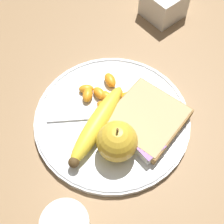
# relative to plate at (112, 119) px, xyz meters

# --- Properties ---
(ground_plane) EXTENTS (3.00, 3.00, 0.00)m
(ground_plane) POSITION_rel_plate_xyz_m (0.00, 0.00, -0.01)
(ground_plane) COLOR olive
(plate) EXTENTS (0.29, 0.29, 0.01)m
(plate) POSITION_rel_plate_xyz_m (0.00, 0.00, 0.00)
(plate) COLOR silver
(plate) RESTS_ON ground_plane
(apple) EXTENTS (0.07, 0.07, 0.08)m
(apple) POSITION_rel_plate_xyz_m (0.03, 0.05, 0.04)
(apple) COLOR gold
(apple) RESTS_ON plate
(banana) EXTENTS (0.17, 0.10, 0.03)m
(banana) POSITION_rel_plate_xyz_m (0.04, 0.00, 0.02)
(banana) COLOR yellow
(banana) RESTS_ON plate
(bread_slice) EXTENTS (0.15, 0.14, 0.02)m
(bread_slice) POSITION_rel_plate_xyz_m (-0.04, 0.05, 0.02)
(bread_slice) COLOR olive
(bread_slice) RESTS_ON plate
(fork) EXTENTS (0.15, 0.11, 0.00)m
(fork) POSITION_rel_plate_xyz_m (0.01, -0.01, 0.01)
(fork) COLOR silver
(fork) RESTS_ON plate
(jam_packet) EXTENTS (0.04, 0.03, 0.02)m
(jam_packet) POSITION_rel_plate_xyz_m (-0.01, 0.09, 0.01)
(jam_packet) COLOR white
(jam_packet) RESTS_ON plate
(orange_segment_0) EXTENTS (0.02, 0.03, 0.02)m
(orange_segment_0) POSITION_rel_plate_xyz_m (-0.00, -0.02, 0.01)
(orange_segment_0) COLOR orange
(orange_segment_0) RESTS_ON plate
(orange_segment_1) EXTENTS (0.03, 0.03, 0.02)m
(orange_segment_1) POSITION_rel_plate_xyz_m (-0.00, -0.08, 0.01)
(orange_segment_1) COLOR orange
(orange_segment_1) RESTS_ON plate
(orange_segment_2) EXTENTS (0.03, 0.04, 0.02)m
(orange_segment_2) POSITION_rel_plate_xyz_m (-0.05, -0.06, 0.01)
(orange_segment_2) COLOR orange
(orange_segment_2) RESTS_ON plate
(orange_segment_3) EXTENTS (0.03, 0.03, 0.02)m
(orange_segment_3) POSITION_rel_plate_xyz_m (-0.02, -0.04, 0.01)
(orange_segment_3) COLOR orange
(orange_segment_3) RESTS_ON plate
(orange_segment_4) EXTENTS (0.02, 0.03, 0.02)m
(orange_segment_4) POSITION_rel_plate_xyz_m (-0.01, -0.05, 0.01)
(orange_segment_4) COLOR orange
(orange_segment_4) RESTS_ON plate
(orange_segment_5) EXTENTS (0.04, 0.03, 0.02)m
(orange_segment_5) POSITION_rel_plate_xyz_m (0.01, -0.06, 0.01)
(orange_segment_5) COLOR orange
(orange_segment_5) RESTS_ON plate
(orange_segment_6) EXTENTS (0.04, 0.04, 0.02)m
(orange_segment_6) POSITION_rel_plate_xyz_m (-0.05, -0.01, 0.01)
(orange_segment_6) COLOR orange
(orange_segment_6) RESTS_ON plate
(orange_segment_7) EXTENTS (0.03, 0.03, 0.02)m
(orange_segment_7) POSITION_rel_plate_xyz_m (-0.04, -0.03, 0.01)
(orange_segment_7) COLOR orange
(orange_segment_7) RESTS_ON plate
(condiment_caddy) EXTENTS (0.08, 0.08, 0.06)m
(condiment_caddy) POSITION_rel_plate_xyz_m (-0.27, -0.14, 0.02)
(condiment_caddy) COLOR silver
(condiment_caddy) RESTS_ON ground_plane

